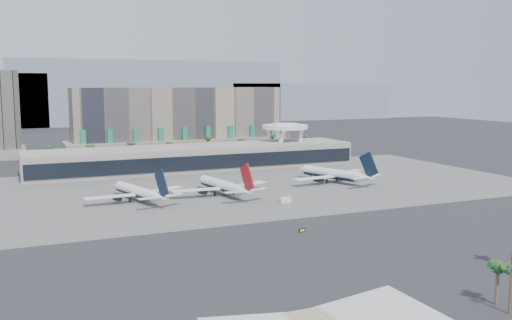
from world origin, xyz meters
name	(u,v)px	position (x,y,z in m)	size (l,w,h in m)	color
ground	(292,212)	(0.00, 0.00, 0.00)	(900.00, 900.00, 0.00)	#232326
apron_pad	(234,186)	(0.00, 55.00, 0.03)	(260.00, 130.00, 0.06)	#5B5B59
mountain_ridge	(121,97)	(27.88, 470.00, 29.89)	(680.00, 60.00, 70.00)	gray
hotel	(180,128)	(10.00, 174.41, 16.81)	(140.00, 30.00, 42.00)	#A0907C
terminal	(196,157)	(0.00, 109.84, 6.52)	(170.00, 32.50, 14.50)	#B8AEA1
saucer_structure	(285,130)	(55.00, 116.00, 18.45)	(26.00, 26.00, 21.89)	white
palm_row	(189,142)	(7.00, 145.00, 10.50)	(157.80, 2.80, 13.10)	brown
utility_pole	(512,278)	(-2.00, -96.09, 7.14)	(3.20, 0.85, 12.00)	#4C3826
airliner_left	(138,192)	(-45.07, 39.05, 3.68)	(39.84, 41.31, 14.60)	white
airliner_centre	(223,186)	(-11.49, 37.55, 3.84)	(42.31, 43.86, 15.21)	white
airliner_right	(334,174)	(44.47, 45.50, 3.99)	(42.60, 44.05, 15.81)	white
service_vehicle_a	(159,192)	(-34.72, 48.29, 1.14)	(4.65, 2.27, 2.27)	silver
service_vehicle_b	(285,200)	(4.83, 14.57, 1.01)	(3.94, 2.25, 2.02)	silver
taxiway_sign	(302,230)	(-9.64, -25.62, 0.53)	(2.38, 0.87, 1.08)	black
near_palm_a	(498,274)	(-0.70, -91.53, 6.44)	(6.00, 6.00, 9.22)	brown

